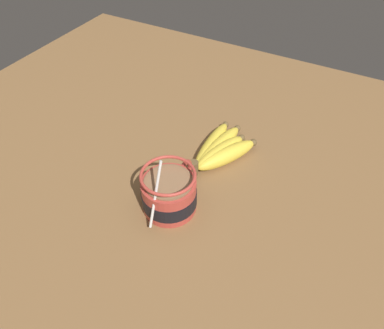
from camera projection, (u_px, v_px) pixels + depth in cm
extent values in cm
cube|color=brown|center=(158.00, 198.00, 75.75)|extent=(132.12, 132.12, 3.09)
cylinder|color=#B23D33|center=(169.00, 195.00, 69.63)|extent=(10.19, 10.19, 6.89)
cylinder|color=black|center=(169.00, 196.00, 69.90)|extent=(10.39, 10.39, 3.06)
torus|color=#B23D33|center=(185.00, 172.00, 72.76)|extent=(5.09, 0.90, 5.09)
cylinder|color=#846042|center=(168.00, 182.00, 67.18)|extent=(8.99, 8.99, 0.40)
torus|color=#B23D33|center=(168.00, 175.00, 65.97)|extent=(10.19, 10.19, 0.60)
cylinder|color=silver|center=(155.00, 195.00, 64.08)|extent=(5.38, 0.50, 12.35)
ellipsoid|color=silver|center=(165.00, 208.00, 69.85)|extent=(3.00, 2.00, 0.80)
cylinder|color=brown|center=(193.00, 168.00, 76.05)|extent=(2.00, 2.00, 3.00)
ellipsoid|color=gold|center=(226.00, 155.00, 80.01)|extent=(14.94, 10.25, 3.65)
sphere|color=brown|center=(253.00, 143.00, 82.99)|extent=(1.64, 1.64, 1.64)
ellipsoid|color=gold|center=(220.00, 153.00, 80.60)|extent=(14.40, 7.74, 3.65)
sphere|color=brown|center=(241.00, 138.00, 84.07)|extent=(1.64, 1.64, 1.64)
ellipsoid|color=gold|center=(218.00, 147.00, 82.03)|extent=(16.62, 5.57, 3.44)
sphere|color=brown|center=(237.00, 128.00, 86.78)|extent=(1.55, 1.55, 1.55)
ellipsoid|color=gold|center=(212.00, 145.00, 82.74)|extent=(16.51, 3.93, 3.20)
sphere|color=brown|center=(226.00, 125.00, 88.06)|extent=(1.44, 1.44, 1.44)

